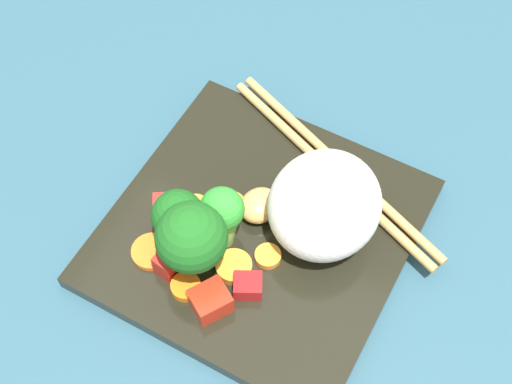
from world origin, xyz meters
TOP-DOWN VIEW (x-y plane):
  - ground_plane at (0.00, 0.00)cm, footprint 110.00×110.00cm
  - square_plate at (0.00, 0.00)cm, footprint 23.35×23.35cm
  - rice_mound at (2.39, -4.41)cm, footprint 9.62×8.80cm
  - broccoli_floret_0 at (-3.88, 4.95)cm, footprint 4.12×4.12cm
  - broccoli_floret_1 at (-1.86, 2.23)cm, footprint 3.52×3.52cm
  - broccoli_floret_2 at (-5.43, 2.72)cm, footprint 5.43×5.43cm
  - carrot_slice_0 at (-2.07, -1.88)cm, footprint 2.90×2.90cm
  - carrot_slice_1 at (-4.18, 0.48)cm, footprint 4.01×4.01cm
  - carrot_slice_2 at (-6.04, 6.41)cm, footprint 4.31×4.31cm
  - carrot_slice_3 at (-7.40, 2.43)cm, footprint 3.03×3.03cm
  - carrot_slice_4 at (0.60, 3.02)cm, footprint 3.56×3.56cm
  - carrot_slice_5 at (-0.74, 5.48)cm, footprint 2.20×2.20cm
  - pepper_chunk_0 at (-7.76, -0.01)cm, footprint 3.65×3.55cm
  - pepper_chunk_2 at (-5.23, -1.82)cm, footprint 2.64×2.77cm
  - pepper_chunk_3 at (-6.44, 4.41)cm, footprint 2.42×1.98cm
  - pepper_chunk_4 at (-2.49, 6.96)cm, footprint 3.01×3.07cm
  - chicken_piece_1 at (1.34, 0.68)cm, footprint 4.17×3.89cm
  - chopstick_pair at (8.00, -2.93)cm, footprint 10.87×23.08cm

SIDE VIEW (x-z plane):
  - ground_plane at x=0.00cm, z-range -2.00..0.00cm
  - square_plate at x=0.00cm, z-range 0.00..1.38cm
  - carrot_slice_2 at x=-6.04cm, z-range 1.38..1.87cm
  - carrot_slice_4 at x=0.60cm, z-range 1.38..1.90cm
  - carrot_slice_5 at x=-0.74cm, z-range 1.38..1.91cm
  - carrot_slice_0 at x=-2.07cm, z-range 1.38..1.97cm
  - carrot_slice_3 at x=-7.40cm, z-range 1.38..2.07cm
  - carrot_slice_1 at x=-4.18cm, z-range 1.38..2.14cm
  - chopstick_pair at x=8.00cm, z-range 1.38..2.16cm
  - pepper_chunk_2 at x=-5.23cm, z-range 1.38..2.84cm
  - pepper_chunk_0 at x=-7.76cm, z-range 1.38..3.35cm
  - pepper_chunk_4 at x=-2.49cm, z-range 1.38..3.44cm
  - chicken_piece_1 at x=1.34cm, z-range 1.38..3.45cm
  - pepper_chunk_3 at x=-6.44cm, z-range 1.38..3.49cm
  - broccoli_floret_1 at x=-1.86cm, z-range 1.92..7.60cm
  - rice_mound at x=2.39cm, z-range 1.38..8.46cm
  - broccoli_floret_0 at x=-3.88cm, z-range 2.04..7.92cm
  - broccoli_floret_2 at x=-5.43cm, z-range 2.23..9.71cm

